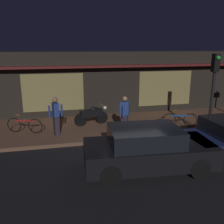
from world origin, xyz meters
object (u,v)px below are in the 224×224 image
Objects in this scene: person_photographer at (56,115)px; person_bystander at (125,114)px; bicycle_parked at (180,119)px; traffic_light_pole at (214,83)px; motorcycle at (92,115)px; bicycle_extra at (25,125)px; parked_car_near at (148,149)px.

person_photographer is 2.95m from person_bystander.
person_bystander is at bearing -173.34° from bicycle_parked.
person_photographer is 0.46× the size of traffic_light_pole.
bicycle_parked is at bearing -17.25° from motorcycle.
person_bystander is (-2.81, -0.33, 0.52)m from bicycle_parked.
motorcycle is 1.08× the size of bicycle_extra.
motorcycle is 4.76m from parked_car_near.
motorcycle is 1.04× the size of bicycle_parked.
bicycle_parked is at bearing 49.46° from parked_car_near.
motorcycle is 5.64m from traffic_light_pole.
traffic_light_pole is 0.86× the size of parked_car_near.
motorcycle is 0.40× the size of parked_car_near.
person_photographer is at bearing -24.16° from bicycle_extra.
person_photographer reaches higher than motorcycle.
parked_car_near is (-2.89, -3.38, 0.20)m from bicycle_parked.
traffic_light_pole is (3.29, -1.28, 1.45)m from person_bystander.
bicycle_extra is at bearing 135.90° from parked_car_near.
bicycle_extra is 1.61m from person_photographer.
motorcycle is at bearing 147.61° from traffic_light_pole.
person_bystander is at bearing -52.44° from motorcycle.
bicycle_parked is at bearing 6.66° from person_bystander.
person_photographer is 0.40× the size of parked_car_near.
bicycle_parked is 4.45m from parked_car_near.
bicycle_parked is 2.59m from traffic_light_pole.
bicycle_parked and bicycle_extra have the same top height.
person_photographer reaches higher than parked_car_near.
bicycle_extra is at bearing 166.26° from person_bystander.
person_bystander reaches higher than motorcycle.
person_bystander is at bearing 158.75° from traffic_light_pole.
traffic_light_pole reaches higher than person_photographer.
bicycle_extra is 4.46m from person_bystander.
bicycle_extra is at bearing 174.19° from bicycle_parked.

